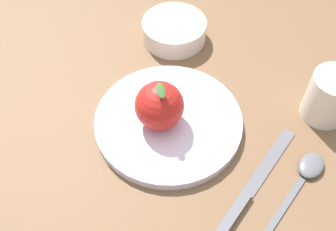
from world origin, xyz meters
TOP-DOWN VIEW (x-y plane):
  - ground_plane at (0.00, 0.00)m, footprint 2.40×2.40m
  - dinner_plate at (-0.00, -0.02)m, footprint 0.23×0.23m
  - apple at (0.00, -0.03)m, footprint 0.07×0.07m
  - side_bowl at (-0.19, 0.05)m, footprint 0.12×0.12m
  - cup at (0.04, 0.23)m, footprint 0.07×0.07m
  - knife at (0.14, 0.06)m, footprint 0.15×0.18m
  - spoon at (0.14, 0.15)m, footprint 0.12×0.15m

SIDE VIEW (x-z plane):
  - ground_plane at x=0.00m, z-range 0.00..0.00m
  - knife at x=0.14m, z-range 0.00..0.01m
  - spoon at x=0.14m, z-range 0.00..0.01m
  - dinner_plate at x=0.00m, z-range 0.00..0.02m
  - side_bowl at x=-0.19m, z-range 0.00..0.04m
  - cup at x=0.04m, z-range 0.00..0.08m
  - apple at x=0.00m, z-range 0.01..0.10m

